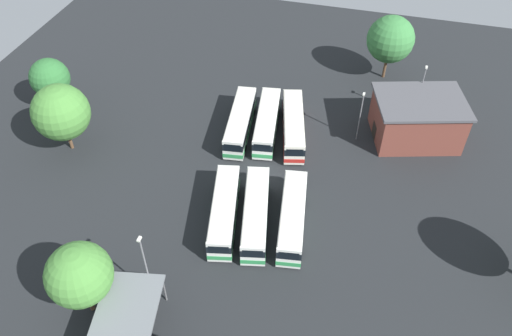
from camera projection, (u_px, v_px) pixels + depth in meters
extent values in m
plane|color=black|center=(262.00, 174.00, 63.94)|extent=(95.55, 95.55, 0.00)
cube|color=silver|center=(240.00, 122.00, 68.73)|extent=(12.40, 4.12, 2.97)
cube|color=beige|center=(240.00, 113.00, 67.67)|extent=(11.89, 3.85, 0.14)
cube|color=black|center=(240.00, 119.00, 68.41)|extent=(12.46, 4.16, 0.95)
cube|color=#2D8C4C|center=(240.00, 127.00, 69.31)|extent=(12.46, 4.16, 0.59)
cube|color=black|center=(232.00, 148.00, 63.96)|extent=(0.33, 2.11, 1.09)
cylinder|color=black|center=(245.00, 148.00, 66.79)|extent=(1.03, 0.43, 1.00)
cylinder|color=black|center=(227.00, 146.00, 67.03)|extent=(1.03, 0.43, 1.00)
cylinder|color=black|center=(253.00, 113.00, 72.21)|extent=(1.03, 0.43, 1.00)
cylinder|color=black|center=(237.00, 112.00, 72.45)|extent=(1.03, 0.43, 1.00)
cube|color=silver|center=(267.00, 122.00, 68.66)|extent=(12.13, 4.32, 2.97)
cube|color=beige|center=(267.00, 113.00, 67.59)|extent=(11.63, 4.05, 0.14)
cube|color=black|center=(267.00, 119.00, 68.33)|extent=(12.19, 4.37, 0.95)
cube|color=#2D8C4C|center=(267.00, 127.00, 69.23)|extent=(12.19, 4.37, 0.59)
cube|color=black|center=(262.00, 148.00, 63.98)|extent=(0.37, 2.10, 1.09)
cylinder|color=black|center=(273.00, 148.00, 66.78)|extent=(1.03, 0.45, 1.00)
cylinder|color=black|center=(255.00, 147.00, 66.99)|extent=(1.03, 0.45, 1.00)
cylinder|color=black|center=(278.00, 114.00, 72.09)|extent=(1.03, 0.45, 1.00)
cylinder|color=black|center=(261.00, 113.00, 72.29)|extent=(1.03, 0.45, 1.00)
cube|color=silver|center=(293.00, 125.00, 68.18)|extent=(12.53, 5.46, 2.97)
cube|color=beige|center=(294.00, 116.00, 67.11)|extent=(12.01, 5.14, 0.14)
cube|color=black|center=(293.00, 123.00, 67.85)|extent=(12.60, 5.51, 0.95)
cube|color=red|center=(293.00, 130.00, 68.75)|extent=(12.60, 5.51, 0.59)
cube|color=black|center=(295.00, 153.00, 63.33)|extent=(0.57, 2.07, 1.09)
cylinder|color=black|center=(303.00, 152.00, 66.28)|extent=(1.04, 0.53, 1.00)
cylinder|color=black|center=(284.00, 151.00, 66.33)|extent=(1.04, 0.53, 1.00)
cylinder|color=black|center=(300.00, 116.00, 71.80)|extent=(1.04, 0.53, 1.00)
cylinder|color=black|center=(284.00, 115.00, 71.85)|extent=(1.04, 0.53, 1.00)
cube|color=silver|center=(224.00, 211.00, 57.12)|extent=(12.03, 5.07, 2.97)
cube|color=beige|center=(224.00, 201.00, 56.05)|extent=(11.53, 4.77, 0.14)
cube|color=black|center=(224.00, 208.00, 56.79)|extent=(12.10, 5.12, 0.95)
cube|color=#2D8C4C|center=(225.00, 216.00, 57.69)|extent=(12.10, 5.12, 0.59)
cube|color=black|center=(219.00, 250.00, 52.46)|extent=(0.52, 2.08, 1.09)
cylinder|color=black|center=(233.00, 244.00, 55.32)|extent=(1.04, 0.51, 1.00)
cylinder|color=black|center=(211.00, 244.00, 55.40)|extent=(1.04, 0.51, 1.00)
cylinder|color=black|center=(238.00, 196.00, 60.60)|extent=(1.04, 0.51, 1.00)
cylinder|color=black|center=(218.00, 195.00, 60.68)|extent=(1.04, 0.51, 1.00)
cube|color=silver|center=(256.00, 214.00, 56.84)|extent=(12.26, 5.09, 2.97)
cube|color=beige|center=(256.00, 204.00, 55.77)|extent=(11.75, 4.79, 0.14)
cube|color=black|center=(256.00, 211.00, 56.51)|extent=(12.33, 5.14, 0.95)
cube|color=#2D8C4C|center=(256.00, 218.00, 57.41)|extent=(12.33, 5.14, 0.59)
cube|color=black|center=(253.00, 254.00, 52.09)|extent=(0.51, 2.08, 1.09)
cylinder|color=black|center=(265.00, 248.00, 54.98)|extent=(1.04, 0.51, 1.00)
cylinder|color=black|center=(243.00, 247.00, 55.07)|extent=(1.04, 0.51, 1.00)
cylinder|color=black|center=(267.00, 197.00, 60.36)|extent=(1.04, 0.51, 1.00)
cylinder|color=black|center=(247.00, 197.00, 60.46)|extent=(1.04, 0.51, 1.00)
cube|color=silver|center=(292.00, 217.00, 56.50)|extent=(11.90, 4.29, 2.97)
cube|color=beige|center=(293.00, 207.00, 55.43)|extent=(11.41, 4.01, 0.14)
cube|color=black|center=(293.00, 214.00, 56.17)|extent=(11.96, 4.33, 0.95)
cube|color=#2D8C4C|center=(292.00, 222.00, 57.07)|extent=(11.96, 4.33, 0.59)
cube|color=black|center=(289.00, 256.00, 51.90)|extent=(0.37, 2.10, 1.09)
cylinder|color=black|center=(301.00, 251.00, 54.67)|extent=(1.03, 0.45, 1.00)
cylinder|color=black|center=(278.00, 249.00, 54.88)|extent=(1.03, 0.45, 1.00)
cylinder|color=black|center=(304.00, 202.00, 59.88)|extent=(1.03, 0.45, 1.00)
cylinder|color=black|center=(284.00, 200.00, 60.08)|extent=(1.03, 0.45, 1.00)
cube|color=brown|center=(417.00, 120.00, 67.34)|extent=(10.80, 12.59, 5.63)
cube|color=#4C4C51|center=(422.00, 102.00, 65.27)|extent=(11.45, 13.35, 0.36)
cube|color=black|center=(374.00, 131.00, 68.45)|extent=(1.74, 0.57, 2.20)
cube|color=slate|center=(125.00, 314.00, 45.54)|extent=(9.55, 7.04, 0.20)
cylinder|color=#59595B|center=(164.00, 289.00, 49.66)|extent=(0.20, 0.20, 3.69)
cylinder|color=#59595B|center=(115.00, 286.00, 49.92)|extent=(0.20, 0.20, 3.69)
cylinder|color=slate|center=(147.00, 270.00, 48.21)|extent=(0.16, 0.16, 8.85)
cube|color=silver|center=(139.00, 239.00, 45.04)|extent=(0.56, 0.28, 0.20)
cylinder|color=slate|center=(360.00, 118.00, 66.38)|extent=(0.16, 0.16, 7.18)
cube|color=silver|center=(364.00, 94.00, 63.79)|extent=(0.56, 0.28, 0.20)
cylinder|color=slate|center=(419.00, 94.00, 69.38)|extent=(0.16, 0.16, 8.17)
cube|color=silver|center=(427.00, 67.00, 66.44)|extent=(0.56, 0.28, 0.20)
cylinder|color=brown|center=(385.00, 67.00, 78.60)|extent=(0.44, 0.44, 3.53)
sphere|color=#387A3D|center=(391.00, 39.00, 75.33)|extent=(7.00, 7.00, 7.00)
cylinder|color=brown|center=(90.00, 300.00, 49.12)|extent=(0.44, 0.44, 3.13)
sphere|color=#478438|center=(79.00, 275.00, 46.24)|extent=(6.16, 6.16, 6.16)
cylinder|color=brown|center=(70.00, 140.00, 66.66)|extent=(0.44, 0.44, 2.77)
sphere|color=#478438|center=(61.00, 112.00, 63.61)|extent=(7.20, 7.20, 7.20)
cylinder|color=brown|center=(57.00, 100.00, 73.15)|extent=(0.44, 0.44, 2.68)
sphere|color=#2D6B33|center=(50.00, 78.00, 70.63)|extent=(5.47, 5.47, 5.47)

